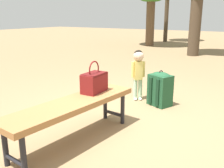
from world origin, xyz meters
name	(u,v)px	position (x,y,z in m)	size (l,w,h in m)	color
ground_plane	(123,120)	(0.00, 0.00, 0.00)	(40.00, 40.00, 0.00)	#8C704C
park_bench	(73,107)	(-0.78, 0.17, 0.39)	(1.63, 0.56, 0.45)	#9E6B3D
handbag	(94,82)	(-0.38, 0.18, 0.58)	(0.33, 0.20, 0.37)	maroon
child_standing	(138,67)	(0.84, 0.22, 0.53)	(0.17, 0.18, 0.80)	#B2D8B2
backpack_large	(160,88)	(0.79, -0.18, 0.27)	(0.35, 0.38, 0.54)	#1E4C2D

